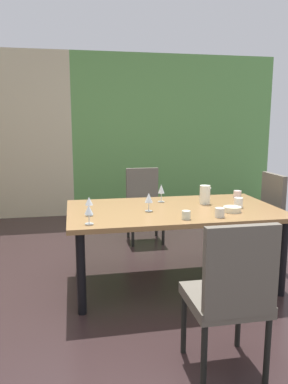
{
  "coord_description": "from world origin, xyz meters",
  "views": [
    {
      "loc": [
        -0.49,
        -2.97,
        1.49
      ],
      "look_at": [
        0.16,
        0.4,
        0.85
      ],
      "focal_mm": 35.0,
      "sensor_mm": 36.0,
      "label": 1
    }
  ],
  "objects_px": {
    "chair_head_far": "(144,200)",
    "wine_glass_near_shelf": "(89,210)",
    "dining_table": "(173,216)",
    "cup_center": "(220,213)",
    "serving_bowl_south": "(232,209)",
    "chair_right_far": "(262,215)",
    "cup_rear": "(237,195)",
    "wine_glass_left": "(89,202)",
    "cup_west": "(238,203)",
    "wine_glass_near_window": "(149,198)",
    "wine_glass_front": "(161,189)",
    "cup_east": "(186,215)",
    "pitcher_right": "(205,194)",
    "chair_head_near": "(231,292)"
  },
  "relations": [
    {
      "from": "chair_head_far",
      "to": "wine_glass_near_shelf",
      "type": "bearing_deg",
      "value": 66.28
    },
    {
      "from": "dining_table",
      "to": "cup_center",
      "type": "relative_size",
      "value": 24.07
    },
    {
      "from": "dining_table",
      "to": "serving_bowl_south",
      "type": "relative_size",
      "value": 12.09
    },
    {
      "from": "chair_right_far",
      "to": "cup_rear",
      "type": "relative_size",
      "value": 10.67
    },
    {
      "from": "wine_glass_left",
      "to": "cup_west",
      "type": "relative_size",
      "value": 1.75
    },
    {
      "from": "wine_glass_near_window",
      "to": "wine_glass_front",
      "type": "relative_size",
      "value": 0.94
    },
    {
      "from": "chair_right_far",
      "to": "wine_glass_left",
      "type": "distance_m",
      "value": 1.89
    },
    {
      "from": "chair_right_far",
      "to": "wine_glass_near_window",
      "type": "xyz_separation_m",
      "value": [
        -1.29,
        -0.37,
        0.3
      ]
    },
    {
      "from": "wine_glass_front",
      "to": "cup_rear",
      "type": "height_order",
      "value": "wine_glass_front"
    },
    {
      "from": "serving_bowl_south",
      "to": "cup_rear",
      "type": "distance_m",
      "value": 0.57
    },
    {
      "from": "wine_glass_near_window",
      "to": "cup_east",
      "type": "xyz_separation_m",
      "value": [
        0.24,
        -0.33,
        -0.08
      ]
    },
    {
      "from": "dining_table",
      "to": "cup_east",
      "type": "bearing_deg",
      "value": -90.37
    },
    {
      "from": "wine_glass_front",
      "to": "cup_west",
      "type": "bearing_deg",
      "value": -30.39
    },
    {
      "from": "cup_east",
      "to": "pitcher_right",
      "type": "relative_size",
      "value": 0.4
    },
    {
      "from": "cup_center",
      "to": "pitcher_right",
      "type": "relative_size",
      "value": 0.44
    },
    {
      "from": "cup_center",
      "to": "cup_rear",
      "type": "distance_m",
      "value": 0.8
    },
    {
      "from": "chair_head_far",
      "to": "wine_glass_front",
      "type": "xyz_separation_m",
      "value": [
        -0.03,
        -1.05,
        0.32
      ]
    },
    {
      "from": "chair_head_near",
      "to": "chair_right_far",
      "type": "relative_size",
      "value": 1.0
    },
    {
      "from": "dining_table",
      "to": "cup_east",
      "type": "relative_size",
      "value": 26.7
    },
    {
      "from": "chair_head_far",
      "to": "wine_glass_front",
      "type": "bearing_deg",
      "value": 88.39
    },
    {
      "from": "cup_east",
      "to": "cup_west",
      "type": "bearing_deg",
      "value": 28.2
    },
    {
      "from": "wine_glass_left",
      "to": "pitcher_right",
      "type": "bearing_deg",
      "value": 12.66
    },
    {
      "from": "chair_head_near",
      "to": "serving_bowl_south",
      "type": "height_order",
      "value": "chair_head_near"
    },
    {
      "from": "chair_right_far",
      "to": "serving_bowl_south",
      "type": "bearing_deg",
      "value": 132.66
    },
    {
      "from": "chair_head_far",
      "to": "cup_center",
      "type": "height_order",
      "value": "chair_head_far"
    },
    {
      "from": "cup_center",
      "to": "cup_east",
      "type": "distance_m",
      "value": 0.29
    },
    {
      "from": "dining_table",
      "to": "chair_head_near",
      "type": "bearing_deg",
      "value": -91.32
    },
    {
      "from": "chair_right_far",
      "to": "cup_rear",
      "type": "xyz_separation_m",
      "value": [
        -0.3,
        -0.03,
        0.23
      ]
    },
    {
      "from": "wine_glass_front",
      "to": "cup_east",
      "type": "bearing_deg",
      "value": -86.72
    },
    {
      "from": "cup_west",
      "to": "pitcher_right",
      "type": "xyz_separation_m",
      "value": [
        -0.25,
        0.21,
        0.05
      ]
    },
    {
      "from": "pitcher_right",
      "to": "cup_east",
      "type": "bearing_deg",
      "value": -123.52
    },
    {
      "from": "cup_center",
      "to": "wine_glass_near_window",
      "type": "bearing_deg",
      "value": 149.05
    },
    {
      "from": "wine_glass_near_window",
      "to": "wine_glass_left",
      "type": "relative_size",
      "value": 1.03
    },
    {
      "from": "chair_head_far",
      "to": "serving_bowl_south",
      "type": "distance_m",
      "value": 1.67
    },
    {
      "from": "wine_glass_near_window",
      "to": "cup_east",
      "type": "distance_m",
      "value": 0.42
    },
    {
      "from": "cup_rear",
      "to": "serving_bowl_south",
      "type": "bearing_deg",
      "value": -119.1
    },
    {
      "from": "wine_glass_near_window",
      "to": "cup_west",
      "type": "distance_m",
      "value": 0.85
    },
    {
      "from": "chair_head_near",
      "to": "wine_glass_left",
      "type": "bearing_deg",
      "value": 120.77
    },
    {
      "from": "wine_glass_left",
      "to": "wine_glass_front",
      "type": "distance_m",
      "value": 0.84
    },
    {
      "from": "dining_table",
      "to": "pitcher_right",
      "type": "relative_size",
      "value": 10.58
    },
    {
      "from": "dining_table",
      "to": "wine_glass_near_shelf",
      "type": "xyz_separation_m",
      "value": [
        -0.78,
        -0.4,
        0.18
      ]
    },
    {
      "from": "dining_table",
      "to": "cup_west",
      "type": "height_order",
      "value": "cup_west"
    },
    {
      "from": "serving_bowl_south",
      "to": "cup_center",
      "type": "height_order",
      "value": "cup_center"
    },
    {
      "from": "wine_glass_left",
      "to": "cup_rear",
      "type": "bearing_deg",
      "value": 14.31
    },
    {
      "from": "cup_center",
      "to": "chair_right_far",
      "type": "bearing_deg",
      "value": 42.26
    },
    {
      "from": "wine_glass_near_window",
      "to": "cup_west",
      "type": "relative_size",
      "value": 1.81
    },
    {
      "from": "chair_right_far",
      "to": "pitcher_right",
      "type": "relative_size",
      "value": 5.31
    },
    {
      "from": "chair_head_far",
      "to": "serving_bowl_south",
      "type": "height_order",
      "value": "chair_head_far"
    },
    {
      "from": "wine_glass_near_shelf",
      "to": "wine_glass_left",
      "type": "bearing_deg",
      "value": 87.02
    },
    {
      "from": "chair_head_near",
      "to": "pitcher_right",
      "type": "height_order",
      "value": "chair_head_near"
    }
  ]
}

